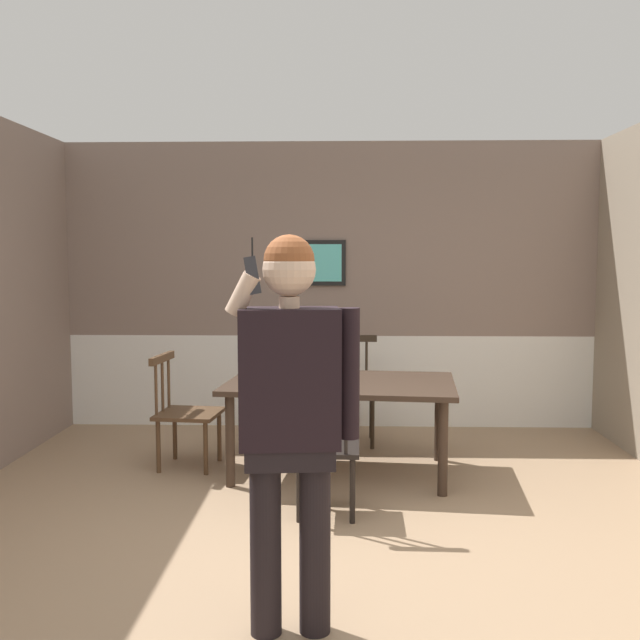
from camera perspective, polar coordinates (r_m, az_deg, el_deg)
ground_plane at (r=4.30m, az=0.04°, el=-18.00°), size 6.84×6.84×0.00m
room_back_partition at (r=7.07m, az=0.77°, el=2.33°), size 5.29×0.17×2.79m
dining_table at (r=5.57m, az=1.67°, el=-5.63°), size 1.84×1.26×0.72m
chair_near_window at (r=6.51m, az=2.48°, el=-5.61°), size 0.48×0.48×0.96m
chair_by_doorway at (r=4.70m, az=0.53°, el=-9.90°), size 0.43×0.43×1.00m
chair_at_table_head at (r=5.87m, az=-10.74°, el=-7.14°), size 0.52×0.52×0.91m
person_figure at (r=3.15m, az=-2.31°, el=-6.67°), size 0.59×0.28×1.78m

